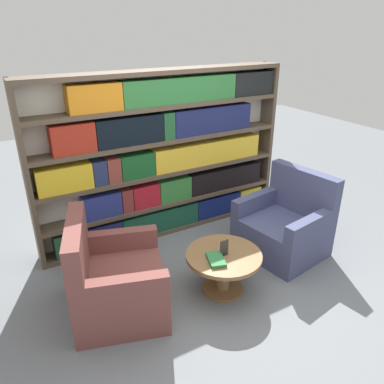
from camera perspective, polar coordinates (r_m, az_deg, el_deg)
ground_plane at (r=3.98m, az=5.92°, el=-14.86°), size 14.00×14.00×0.00m
bookshelf at (r=4.64m, az=-3.96°, el=5.39°), size 3.20×0.30×2.04m
armchair_left at (r=3.63m, az=-11.74°, el=-13.28°), size 1.04×1.09×0.97m
armchair_right at (r=4.55m, az=13.91°, el=-5.17°), size 0.94×1.01×0.97m
coffee_table at (r=3.81m, az=4.81°, el=-10.94°), size 0.75×0.75×0.44m
table_sign at (r=3.70m, az=4.92°, el=-8.54°), size 0.09×0.06×0.16m
stray_book at (r=3.62m, az=3.68°, el=-10.24°), size 0.22×0.28×0.03m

